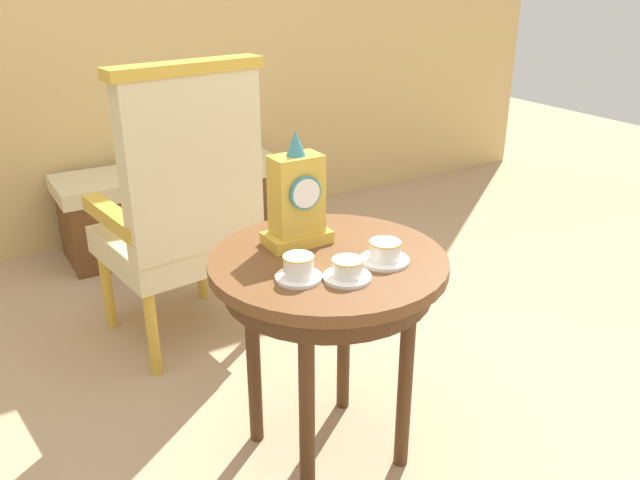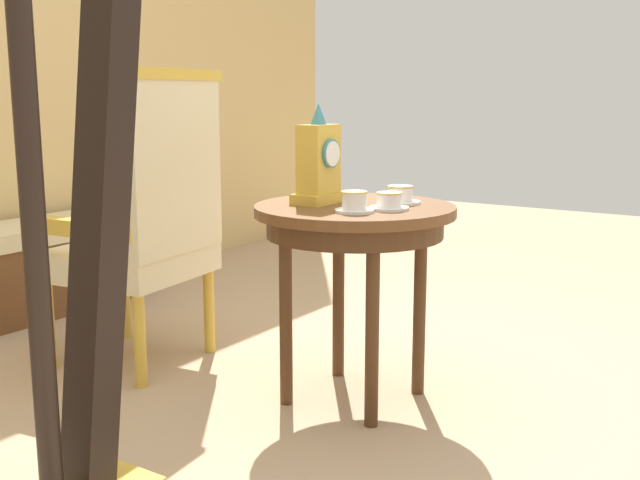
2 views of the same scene
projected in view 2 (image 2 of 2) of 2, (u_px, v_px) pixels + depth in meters
ground_plane at (364, 412)px, 2.60m from camera, size 10.00×10.00×0.00m
side_table at (355, 230)px, 2.61m from camera, size 0.68×0.68×0.68m
teacup_left at (354, 203)px, 2.43m from camera, size 0.12×0.12×0.07m
teacup_right at (389, 202)px, 2.49m from camera, size 0.13×0.13×0.06m
teacup_center at (400, 196)px, 2.63m from camera, size 0.14×0.14×0.06m
mantel_clock at (319, 164)px, 2.62m from camera, size 0.19×0.11×0.34m
armchair at (148, 216)px, 2.96m from camera, size 0.60×0.59×1.14m
harp at (83, 233)px, 1.86m from camera, size 0.40×0.24×1.79m
window_bench at (47, 265)px, 3.81m from camera, size 1.19×0.40×0.44m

